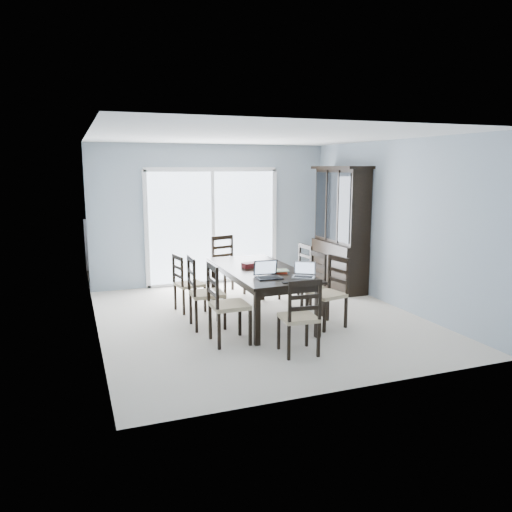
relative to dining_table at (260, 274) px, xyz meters
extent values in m
plane|color=beige|center=(0.00, 0.00, -0.67)|extent=(5.00, 5.00, 0.00)
plane|color=white|center=(0.00, 0.00, 1.93)|extent=(5.00, 5.00, 0.00)
cube|color=#95A4B1|center=(0.00, 2.50, 0.63)|extent=(4.50, 0.02, 2.60)
cube|color=#95A4B1|center=(-2.25, 0.00, 0.63)|extent=(0.02, 5.00, 2.60)
cube|color=#95A4B1|center=(2.25, 0.00, 0.63)|extent=(0.02, 5.00, 2.60)
cube|color=gray|center=(0.00, 3.50, -0.72)|extent=(4.50, 2.00, 0.10)
cube|color=#99999E|center=(0.00, 4.50, -0.12)|extent=(4.50, 0.06, 1.10)
cube|color=black|center=(0.00, 0.00, 0.06)|extent=(1.00, 2.20, 0.04)
cube|color=black|center=(0.00, 0.00, 0.00)|extent=(0.88, 2.08, 0.10)
cube|color=black|center=(-0.42, -1.00, -0.33)|extent=(0.07, 0.07, 0.69)
cube|color=black|center=(0.42, -1.00, -0.33)|extent=(0.07, 0.07, 0.69)
cube|color=black|center=(-0.42, 1.00, -0.33)|extent=(0.07, 0.07, 0.69)
cube|color=black|center=(0.42, 1.00, -0.33)|extent=(0.07, 0.07, 0.69)
cube|color=black|center=(2.01, 1.25, -0.25)|extent=(0.45, 1.30, 0.85)
cube|color=black|center=(2.04, 1.25, 0.83)|extent=(0.38, 1.30, 1.30)
cube|color=black|center=(2.01, 1.25, 1.50)|extent=(0.50, 1.38, 0.05)
cube|color=black|center=(1.84, 0.83, 0.83)|extent=(0.02, 0.36, 1.18)
cube|color=black|center=(1.84, 1.25, 0.83)|extent=(0.02, 0.36, 1.18)
cube|color=black|center=(1.84, 1.67, 0.83)|extent=(0.02, 0.36, 1.18)
cube|color=silver|center=(0.00, 2.48, 0.38)|extent=(2.40, 0.02, 2.10)
cube|color=white|center=(0.00, 2.46, 1.47)|extent=(2.52, 0.05, 0.08)
cube|color=white|center=(0.00, 2.46, 0.38)|extent=(0.06, 0.05, 2.10)
cube|color=white|center=(0.00, 2.46, -0.65)|extent=(2.52, 0.05, 0.05)
cube|color=black|center=(-0.91, -0.58, -0.45)|extent=(0.04, 0.04, 0.45)
cube|color=black|center=(-0.90, -0.98, -0.45)|extent=(0.04, 0.04, 0.45)
cube|color=black|center=(-0.50, -0.58, -0.45)|extent=(0.04, 0.04, 0.45)
cube|color=black|center=(-0.50, -0.98, -0.45)|extent=(0.04, 0.04, 0.45)
cube|color=tan|center=(-0.70, -0.78, -0.19)|extent=(0.44, 0.44, 0.05)
cube|color=black|center=(-1.00, 0.12, -0.45)|extent=(0.04, 0.04, 0.44)
cube|color=black|center=(-1.01, -0.27, -0.45)|extent=(0.04, 0.04, 0.44)
cube|color=black|center=(-0.61, 0.11, -0.45)|extent=(0.04, 0.04, 0.44)
cube|color=black|center=(-0.62, -0.29, -0.45)|extent=(0.04, 0.04, 0.44)
cube|color=tan|center=(-0.81, -0.08, -0.20)|extent=(0.45, 0.45, 0.05)
cube|color=black|center=(-1.06, 0.91, -0.48)|extent=(0.04, 0.04, 0.39)
cube|color=black|center=(-1.00, 0.57, -0.48)|extent=(0.04, 0.04, 0.39)
cube|color=black|center=(-0.71, 0.97, -0.48)|extent=(0.04, 0.04, 0.39)
cube|color=black|center=(-0.66, 0.63, -0.48)|extent=(0.04, 0.04, 0.39)
cube|color=tan|center=(-0.86, 0.77, -0.26)|extent=(0.44, 0.44, 0.05)
cube|color=black|center=(0.96, -0.79, -0.46)|extent=(0.04, 0.04, 0.43)
cube|color=black|center=(0.89, -0.42, -0.46)|extent=(0.04, 0.04, 0.43)
cube|color=black|center=(0.59, -0.87, -0.46)|extent=(0.04, 0.04, 0.43)
cube|color=black|center=(0.51, -0.49, -0.46)|extent=(0.04, 0.04, 0.43)
cube|color=tan|center=(0.74, -0.64, -0.22)|extent=(0.50, 0.50, 0.05)
cube|color=black|center=(0.92, -0.22, -0.47)|extent=(0.04, 0.04, 0.41)
cube|color=black|center=(0.89, 0.15, -0.47)|extent=(0.04, 0.04, 0.41)
cube|color=black|center=(0.56, -0.24, -0.47)|extent=(0.04, 0.04, 0.41)
cube|color=black|center=(0.53, 0.12, -0.47)|extent=(0.04, 0.04, 0.41)
cube|color=tan|center=(0.72, -0.05, -0.24)|extent=(0.43, 0.43, 0.05)
cube|color=black|center=(1.08, 0.56, -0.47)|extent=(0.04, 0.04, 0.41)
cube|color=black|center=(1.06, 0.92, -0.47)|extent=(0.04, 0.04, 0.41)
cube|color=black|center=(0.72, 0.53, -0.47)|extent=(0.04, 0.04, 0.41)
cube|color=black|center=(0.69, 0.90, -0.47)|extent=(0.04, 0.04, 0.41)
cube|color=tan|center=(0.89, 0.73, -0.24)|extent=(0.43, 0.43, 0.05)
cube|color=black|center=(-0.25, -1.59, -0.47)|extent=(0.04, 0.04, 0.41)
cube|color=black|center=(0.11, -1.62, -0.47)|extent=(0.04, 0.04, 0.41)
cube|color=black|center=(-0.23, -1.22, -0.47)|extent=(0.04, 0.04, 0.41)
cube|color=black|center=(0.14, -1.25, -0.47)|extent=(0.04, 0.04, 0.41)
cube|color=tan|center=(-0.06, -1.42, -0.24)|extent=(0.43, 0.43, 0.05)
cube|color=black|center=(0.17, 1.81, -0.45)|extent=(0.04, 0.04, 0.44)
cube|color=black|center=(-0.22, 1.72, -0.45)|extent=(0.04, 0.04, 0.44)
cube|color=black|center=(0.26, 1.43, -0.45)|extent=(0.04, 0.04, 0.44)
cube|color=black|center=(-0.12, 1.34, -0.45)|extent=(0.04, 0.04, 0.44)
cube|color=tan|center=(0.02, 1.57, -0.20)|extent=(0.53, 0.53, 0.05)
cube|color=black|center=(-0.12, -0.64, 0.09)|extent=(0.34, 0.24, 0.02)
cube|color=silver|center=(-0.12, -0.64, 0.20)|extent=(0.29, 0.05, 0.17)
cube|color=#B5B5B7|center=(0.33, -0.76, 0.08)|extent=(0.36, 0.33, 0.02)
cube|color=silver|center=(0.33, -0.76, 0.19)|extent=(0.23, 0.17, 0.15)
cube|color=maroon|center=(0.14, -0.37, 0.09)|extent=(0.26, 0.23, 0.03)
cube|color=gold|center=(0.15, -0.37, 0.11)|extent=(0.27, 0.22, 0.01)
cube|color=black|center=(-0.01, -0.96, 0.08)|extent=(0.12, 0.06, 0.01)
cube|color=#4D120F|center=(-0.08, 0.12, 0.11)|extent=(0.29, 0.17, 0.07)
cube|color=brown|center=(-0.66, 3.54, -0.22)|extent=(1.90, 1.71, 0.91)
cube|color=gray|center=(-0.66, 3.54, 0.26)|extent=(1.96, 1.77, 0.06)
camera|label=1|loc=(-2.51, -6.54, 1.52)|focal=35.00mm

